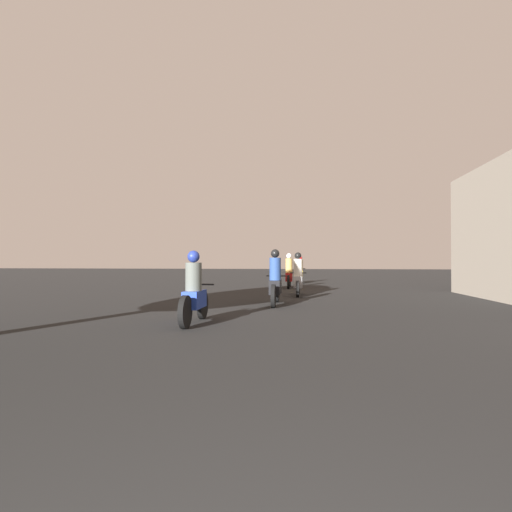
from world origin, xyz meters
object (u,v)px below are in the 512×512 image
(motorcycle_black, at_px, (275,283))
(motorcycle_silver, at_px, (298,278))
(motorcycle_blue, at_px, (194,294))
(motorcycle_yellow, at_px, (300,272))
(motorcycle_red, at_px, (289,274))

(motorcycle_black, relative_size, motorcycle_silver, 1.06)
(motorcycle_blue, xyz_separation_m, motorcycle_yellow, (1.91, 14.89, 0.02))
(motorcycle_black, xyz_separation_m, motorcycle_silver, (0.59, 3.13, -0.00))
(motorcycle_red, bearing_deg, motorcycle_blue, -96.78)
(motorcycle_blue, distance_m, motorcycle_silver, 6.97)
(motorcycle_blue, distance_m, motorcycle_yellow, 15.01)
(motorcycle_blue, height_order, motorcycle_yellow, motorcycle_yellow)
(motorcycle_black, distance_m, motorcycle_yellow, 11.35)
(motorcycle_black, bearing_deg, motorcycle_yellow, 90.45)
(motorcycle_red, distance_m, motorcycle_yellow, 4.16)
(motorcycle_blue, xyz_separation_m, motorcycle_silver, (1.94, 6.69, 0.03))
(motorcycle_silver, distance_m, motorcycle_yellow, 8.20)
(motorcycle_blue, xyz_separation_m, motorcycle_red, (1.46, 10.76, 0.04))
(motorcycle_blue, xyz_separation_m, motorcycle_black, (1.35, 3.56, 0.03))
(motorcycle_yellow, bearing_deg, motorcycle_silver, -97.80)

